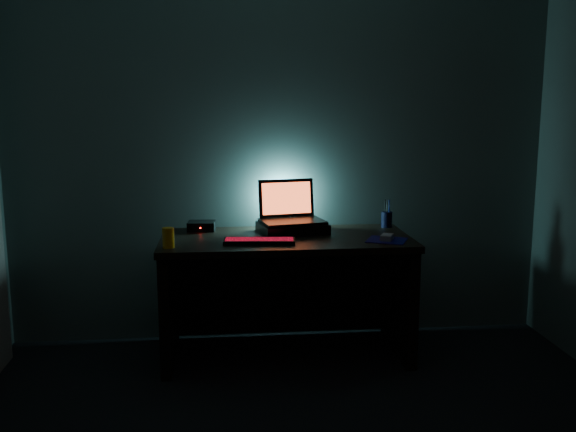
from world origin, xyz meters
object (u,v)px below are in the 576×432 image
object	(u,v)px
pen_cup	(387,219)
router	(202,226)
mouse	(387,237)
laptop	(290,212)
juice_glass	(168,238)
keyboard	(259,241)

from	to	relation	value
pen_cup	router	distance (m)	1.19
mouse	laptop	bearing A→B (deg)	172.31
mouse	juice_glass	world-z (taller)	juice_glass
mouse	keyboard	bearing A→B (deg)	-155.51
pen_cup	juice_glass	bearing A→B (deg)	-161.23
laptop	mouse	world-z (taller)	laptop
pen_cup	router	xyz separation A→B (m)	(-1.19, 0.01, -0.02)
keyboard	pen_cup	xyz separation A→B (m)	(0.85, 0.40, 0.04)
laptop	keyboard	distance (m)	0.41
mouse	pen_cup	xyz separation A→B (m)	(0.10, 0.40, 0.03)
keyboard	router	distance (m)	0.53
mouse	juice_glass	xyz separation A→B (m)	(-1.26, -0.06, 0.04)
pen_cup	router	size ratio (longest dim) A/B	0.55
juice_glass	router	bearing A→B (deg)	70.52
juice_glass	keyboard	bearing A→B (deg)	7.43
pen_cup	juice_glass	distance (m)	1.44
laptop	pen_cup	size ratio (longest dim) A/B	4.23
laptop	mouse	xyz separation A→B (m)	(0.54, -0.34, -0.10)
keyboard	mouse	distance (m)	0.75
laptop	keyboard	xyz separation A→B (m)	(-0.21, -0.34, -0.11)
router	pen_cup	bearing A→B (deg)	3.95
laptop	router	bearing A→B (deg)	161.30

